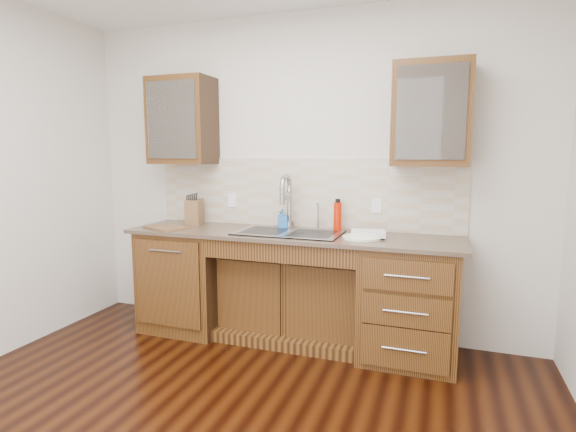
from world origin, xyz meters
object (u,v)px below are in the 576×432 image
(knife_block, at_px, (194,212))
(cutting_board, at_px, (166,227))
(plate, at_px, (362,237))
(soap_bottle, at_px, (283,219))
(water_bottle, at_px, (338,217))

(knife_block, relative_size, cutting_board, 0.65)
(cutting_board, bearing_deg, plate, 2.95)
(knife_block, bearing_deg, plate, -21.30)
(plate, xyz_separation_m, cutting_board, (-1.66, -0.09, -0.00))
(soap_bottle, distance_m, water_bottle, 0.47)
(soap_bottle, distance_m, plate, 0.75)
(knife_block, bearing_deg, water_bottle, -12.07)
(soap_bottle, height_order, water_bottle, water_bottle)
(water_bottle, xyz_separation_m, knife_block, (-1.29, -0.06, -0.01))
(water_bottle, height_order, cutting_board, water_bottle)
(water_bottle, bearing_deg, knife_block, -177.16)
(water_bottle, relative_size, knife_block, 1.06)
(soap_bottle, distance_m, knife_block, 0.82)
(plate, height_order, cutting_board, same)
(soap_bottle, relative_size, knife_block, 0.74)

